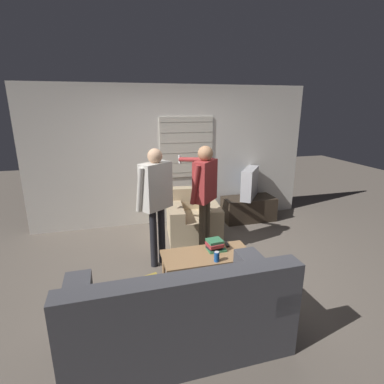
# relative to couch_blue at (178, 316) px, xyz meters

# --- Properties ---
(ground_plane) EXTENTS (16.00, 16.00, 0.00)m
(ground_plane) POSITION_rel_couch_blue_xyz_m (0.62, 1.14, -0.33)
(ground_plane) COLOR #665B51
(wall_back) EXTENTS (5.20, 0.08, 2.55)m
(wall_back) POSITION_rel_couch_blue_xyz_m (0.63, 3.17, 0.94)
(wall_back) COLOR silver
(wall_back) RESTS_ON ground_plane
(couch_blue) EXTENTS (2.00, 0.93, 0.92)m
(couch_blue) POSITION_rel_couch_blue_xyz_m (0.00, 0.00, 0.00)
(couch_blue) COLOR #424247
(couch_blue) RESTS_ON ground_plane
(armchair_beige) EXTENTS (0.95, 0.99, 0.78)m
(armchair_beige) POSITION_rel_couch_blue_xyz_m (0.79, 2.40, -0.03)
(armchair_beige) COLOR tan
(armchair_beige) RESTS_ON ground_plane
(coffee_table) EXTENTS (1.13, 0.53, 0.38)m
(coffee_table) POSITION_rel_couch_blue_xyz_m (0.59, 0.98, 0.01)
(coffee_table) COLOR #9E754C
(coffee_table) RESTS_ON ground_plane
(tv_stand) EXTENTS (1.00, 0.49, 0.46)m
(tv_stand) POSITION_rel_couch_blue_xyz_m (2.03, 2.81, -0.10)
(tv_stand) COLOR #33281E
(tv_stand) RESTS_ON ground_plane
(tv) EXTENTS (0.58, 0.68, 0.58)m
(tv) POSITION_rel_couch_blue_xyz_m (2.03, 2.82, 0.41)
(tv) COLOR #B2B2B7
(tv) RESTS_ON tv_stand
(person_left_standing) EXTENTS (0.53, 0.80, 1.66)m
(person_left_standing) POSITION_rel_couch_blue_xyz_m (0.05, 1.58, 0.72)
(person_left_standing) COLOR black
(person_left_standing) RESTS_ON ground_plane
(person_right_standing) EXTENTS (0.50, 0.83, 1.64)m
(person_right_standing) POSITION_rel_couch_blue_xyz_m (0.80, 1.82, 0.71)
(person_right_standing) COLOR #4C4233
(person_right_standing) RESTS_ON ground_plane
(book_stack) EXTENTS (0.25, 0.22, 0.14)m
(book_stack) POSITION_rel_couch_blue_xyz_m (0.72, 1.06, 0.12)
(book_stack) COLOR #33754C
(book_stack) RESTS_ON coffee_table
(soda_can) EXTENTS (0.07, 0.07, 0.13)m
(soda_can) POSITION_rel_couch_blue_xyz_m (0.65, 0.78, 0.11)
(soda_can) COLOR #194C9E
(soda_can) RESTS_ON coffee_table
(spare_remote) EXTENTS (0.06, 0.13, 0.02)m
(spare_remote) POSITION_rel_couch_blue_xyz_m (0.92, 1.14, 0.06)
(spare_remote) COLOR black
(spare_remote) RESTS_ON coffee_table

